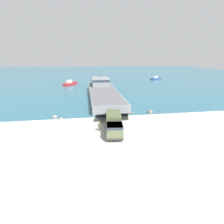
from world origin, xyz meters
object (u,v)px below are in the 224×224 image
object	(u,v)px
landing_craft	(103,91)
moored_boat_b	(156,78)
military_truck	(114,123)
moored_boat_a	(70,83)
soldier_on_ramp	(99,126)

from	to	relation	value
landing_craft	moored_boat_b	world-z (taller)	landing_craft
military_truck	moored_boat_a	xyz separation A→B (m)	(-11.10, 52.52, -0.87)
soldier_on_ramp	moored_boat_b	size ratio (longest dim) A/B	0.21
moored_boat_a	moored_boat_b	xyz separation A→B (m)	(45.18, 12.39, -0.17)
military_truck	landing_craft	bearing A→B (deg)	-175.93
landing_craft	soldier_on_ramp	distance (m)	27.38
moored_boat_a	moored_boat_b	bearing A→B (deg)	49.78
landing_craft	military_truck	xyz separation A→B (m)	(-1.02, -27.93, -0.09)
landing_craft	soldier_on_ramp	world-z (taller)	landing_craft
military_truck	moored_boat_b	xyz separation A→B (m)	(34.07, 64.91, -1.03)
moored_boat_a	moored_boat_b	world-z (taller)	moored_boat_a
military_truck	moored_boat_b	distance (m)	73.31
landing_craft	moored_boat_b	xyz separation A→B (m)	(33.06, 36.98, -1.12)
landing_craft	moored_boat_a	world-z (taller)	landing_craft
soldier_on_ramp	landing_craft	bearing A→B (deg)	-29.76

